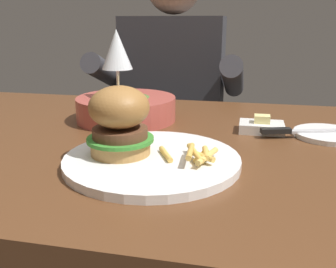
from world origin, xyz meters
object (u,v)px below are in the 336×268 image
object	(u,v)px
table_knife	(304,131)
butter_dish	(262,126)
diner_person	(173,130)
bread_plate	(328,134)
soup_bowl	(126,108)
burger_sandwich	(120,120)
wine_glass	(117,53)
main_plate	(152,160)

from	to	relation	value
table_knife	butter_dish	bearing A→B (deg)	165.31
butter_dish	diner_person	world-z (taller)	diner_person
bread_plate	diner_person	xyz separation A→B (m)	(-0.44, 0.58, -0.18)
soup_bowl	burger_sandwich	bearing A→B (deg)	-73.64
wine_glass	bread_plate	xyz separation A→B (m)	(0.45, -0.03, -0.15)
main_plate	butter_dish	world-z (taller)	butter_dish
butter_dish	soup_bowl	bearing A→B (deg)	173.69
main_plate	table_knife	distance (m)	0.33
burger_sandwich	butter_dish	size ratio (longest dim) A/B	1.40
wine_glass	bread_plate	world-z (taller)	wine_glass
diner_person	butter_dish	bearing A→B (deg)	-61.80
burger_sandwich	main_plate	bearing A→B (deg)	-2.24
butter_dish	soup_bowl	distance (m)	0.31
burger_sandwich	diner_person	world-z (taller)	diner_person
soup_bowl	diner_person	xyz separation A→B (m)	(0.00, 0.53, -0.21)
table_knife	soup_bowl	distance (m)	0.40
table_knife	diner_person	xyz separation A→B (m)	(-0.39, 0.59, -0.19)
burger_sandwich	wine_glass	xyz separation A→B (m)	(-0.09, 0.25, 0.09)
main_plate	butter_dish	bearing A→B (deg)	52.13
main_plate	bread_plate	xyz separation A→B (m)	(0.31, 0.22, -0.00)
main_plate	burger_sandwich	world-z (taller)	burger_sandwich
diner_person	bread_plate	bearing A→B (deg)	-52.84
wine_glass	bread_plate	distance (m)	0.48
soup_bowl	wine_glass	bearing A→B (deg)	-138.49
bread_plate	table_knife	bearing A→B (deg)	-163.46
wine_glass	soup_bowl	world-z (taller)	wine_glass
table_knife	diner_person	size ratio (longest dim) A/B	0.18
butter_dish	soup_bowl	xyz separation A→B (m)	(-0.31, 0.03, 0.02)
bread_plate	soup_bowl	xyz separation A→B (m)	(-0.44, 0.04, 0.02)
main_plate	table_knife	xyz separation A→B (m)	(0.26, 0.21, 0.01)
burger_sandwich	table_knife	bearing A→B (deg)	33.11
wine_glass	bread_plate	bearing A→B (deg)	-3.72
soup_bowl	diner_person	distance (m)	0.57
main_plate	butter_dish	size ratio (longest dim) A/B	3.12
soup_bowl	bread_plate	bearing A→B (deg)	-5.37
main_plate	burger_sandwich	size ratio (longest dim) A/B	2.23
wine_glass	diner_person	world-z (taller)	diner_person
soup_bowl	main_plate	bearing A→B (deg)	-63.61
main_plate	butter_dish	xyz separation A→B (m)	(0.18, 0.23, 0.00)
table_knife	butter_dish	world-z (taller)	butter_dish
wine_glass	butter_dish	size ratio (longest dim) A/B	2.26
butter_dish	wine_glass	bearing A→B (deg)	176.06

